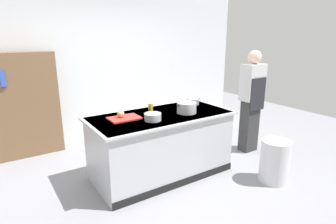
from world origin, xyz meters
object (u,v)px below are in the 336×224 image
object	(u,v)px
sauce_pan	(193,102)
bookshelf	(23,106)
onion	(121,114)
trash_bin	(274,161)
juice_cup	(151,107)
stock_pot	(187,108)
person_chef	(251,99)
mixing_bowl	(153,117)

from	to	relation	value
sauce_pan	bookshelf	distance (m)	2.75
onion	trash_bin	xyz separation A→B (m)	(1.73, -1.15, -0.67)
onion	juice_cup	xyz separation A→B (m)	(0.54, 0.16, -0.02)
stock_pot	sauce_pan	xyz separation A→B (m)	(0.37, 0.33, -0.03)
stock_pot	juice_cup	distance (m)	0.53
trash_bin	sauce_pan	bearing A→B (deg)	110.43
person_chef	bookshelf	distance (m)	3.75
sauce_pan	juice_cup	distance (m)	0.73
trash_bin	person_chef	distance (m)	1.24
person_chef	bookshelf	world-z (taller)	person_chef
stock_pot	bookshelf	xyz separation A→B (m)	(-1.86, 1.92, -0.12)
person_chef	juice_cup	bearing A→B (deg)	77.11
sauce_pan	mixing_bowl	distance (m)	1.02
juice_cup	trash_bin	bearing A→B (deg)	-47.61
onion	sauce_pan	bearing A→B (deg)	3.97
person_chef	trash_bin	bearing A→B (deg)	148.91
juice_cup	bookshelf	bearing A→B (deg)	134.52
trash_bin	juice_cup	bearing A→B (deg)	132.39
sauce_pan	mixing_bowl	size ratio (longest dim) A/B	1.16
juice_cup	bookshelf	xyz separation A→B (m)	(-1.50, 1.53, -0.10)
stock_pot	person_chef	bearing A→B (deg)	0.81
stock_pot	bookshelf	world-z (taller)	bookshelf
person_chef	bookshelf	bearing A→B (deg)	58.90
bookshelf	onion	bearing A→B (deg)	-60.18
stock_pot	bookshelf	size ratio (longest dim) A/B	0.20
sauce_pan	trash_bin	size ratio (longest dim) A/B	0.43
mixing_bowl	bookshelf	world-z (taller)	bookshelf
stock_pot	mixing_bowl	distance (m)	0.58
stock_pot	sauce_pan	distance (m)	0.50
onion	juice_cup	world-z (taller)	onion
juice_cup	trash_bin	world-z (taller)	juice_cup
sauce_pan	juice_cup	size ratio (longest dim) A/B	2.54
juice_cup	bookshelf	world-z (taller)	bookshelf
onion	stock_pot	size ratio (longest dim) A/B	0.28
onion	trash_bin	bearing A→B (deg)	-33.58
juice_cup	person_chef	bearing A→B (deg)	-12.29
sauce_pan	juice_cup	world-z (taller)	juice_cup
stock_pot	person_chef	xyz separation A→B (m)	(1.38, 0.02, -0.06)
juice_cup	stock_pot	bearing A→B (deg)	-48.18
onion	mixing_bowl	world-z (taller)	onion
mixing_bowl	person_chef	size ratio (longest dim) A/B	0.13
sauce_pan	bookshelf	world-z (taller)	bookshelf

